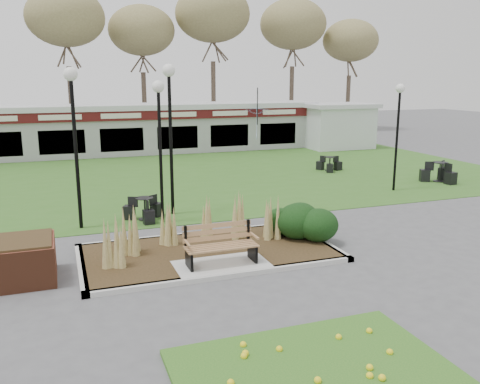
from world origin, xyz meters
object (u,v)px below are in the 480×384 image
object	(u,v)px
park_bench	(220,244)
service_hut	(337,125)
food_pavilion	(119,129)
lamp_post_mid_left	(170,106)
lamp_post_near_left	(159,121)
patio_umbrella	(257,123)
brick_planter	(20,260)
bistro_set_a	(145,212)
lamp_post_near_right	(73,113)
lamp_post_far_right	(399,114)
bistro_set_c	(329,166)
bistro_set_d	(439,175)

from	to	relation	value
park_bench	service_hut	xyz separation A→B (m)	(13.50, 17.75, 0.86)
food_pavilion	lamp_post_mid_left	distance (m)	14.71
lamp_post_near_left	patio_umbrella	bearing A→B (deg)	57.71
brick_planter	food_pavilion	bearing A→B (deg)	76.94
service_hut	bistro_set_a	distance (m)	19.50
food_pavilion	lamp_post_near_right	xyz separation A→B (m)	(-2.94, -15.22, 1.95)
bistro_set_a	lamp_post_far_right	bearing A→B (deg)	5.47
lamp_post_near_right	patio_umbrella	world-z (taller)	lamp_post_near_right
service_hut	bistro_set_a	bearing A→B (deg)	-138.10
service_hut	lamp_post_near_right	size ratio (longest dim) A/B	0.94
lamp_post_near_left	bistro_set_c	size ratio (longest dim) A/B	3.41
lamp_post_mid_left	bistro_set_d	xyz separation A→B (m)	(12.01, 1.35, -3.22)
lamp_post_mid_left	bistro_set_d	world-z (taller)	lamp_post_mid_left
park_bench	brick_planter	size ratio (longest dim) A/B	1.13
lamp_post_far_right	park_bench	bearing A→B (deg)	-147.81
bistro_set_c	lamp_post_far_right	bearing A→B (deg)	-87.15
lamp_post_near_left	bistro_set_a	world-z (taller)	lamp_post_near_left
lamp_post_near_left	patio_umbrella	xyz separation A→B (m)	(8.52, 13.49, -1.42)
lamp_post_near_right	bistro_set_a	world-z (taller)	lamp_post_near_right
park_bench	patio_umbrella	world-z (taller)	patio_umbrella
lamp_post_near_left	bistro_set_c	distance (m)	11.59
lamp_post_near_right	patio_umbrella	distance (m)	17.27
lamp_post_near_left	lamp_post_far_right	world-z (taller)	lamp_post_near_left
service_hut	brick_planter	bearing A→B (deg)	-136.48
lamp_post_mid_left	lamp_post_far_right	xyz separation A→B (m)	(9.09, 0.56, -0.47)
lamp_post_mid_left	lamp_post_near_left	bearing A→B (deg)	-120.25
bistro_set_c	food_pavilion	bearing A→B (deg)	133.66
lamp_post_mid_left	bistro_set_d	distance (m)	12.50
brick_planter	food_pavilion	size ratio (longest dim) A/B	0.06
patio_umbrella	bistro_set_d	bearing A→B (deg)	-70.43
patio_umbrella	brick_planter	bearing A→B (deg)	-126.11
lamp_post_far_right	patio_umbrella	bearing A→B (deg)	95.14
food_pavilion	service_hut	size ratio (longest dim) A/B	5.59
lamp_post_near_right	bistro_set_d	bearing A→B (deg)	7.65
park_bench	brick_planter	xyz separation A→B (m)	(-4.40, 0.75, -0.11)
lamp_post_near_left	lamp_post_far_right	bearing A→B (deg)	8.58
lamp_post_near_right	service_hut	bearing A→B (deg)	38.88
park_bench	bistro_set_d	world-z (taller)	park_bench
lamp_post_mid_left	lamp_post_far_right	size ratio (longest dim) A/B	1.15
lamp_post_near_right	lamp_post_far_right	world-z (taller)	lamp_post_near_right
food_pavilion	lamp_post_near_right	distance (m)	15.62
service_hut	bistro_set_c	distance (m)	8.75
lamp_post_near_left	lamp_post_far_right	size ratio (longest dim) A/B	1.03
park_bench	food_pavilion	size ratio (longest dim) A/B	0.07
park_bench	bistro_set_d	bearing A→B (deg)	28.45
bistro_set_c	bistro_set_d	world-z (taller)	bistro_set_d
food_pavilion	bistro_set_a	size ratio (longest dim) A/B	18.39
brick_planter	lamp_post_near_left	distance (m)	5.88
service_hut	park_bench	bearing A→B (deg)	-127.25
brick_planter	food_pavilion	distance (m)	19.49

